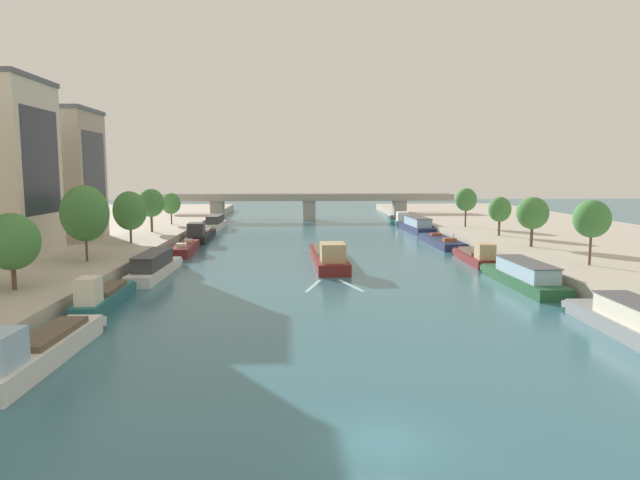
{
  "coord_description": "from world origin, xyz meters",
  "views": [
    {
      "loc": [
        -3.65,
        -21.51,
        10.85
      ],
      "look_at": [
        0.0,
        53.68,
        1.7
      ],
      "focal_mm": 31.63,
      "sensor_mm": 36.0,
      "label": 1
    }
  ],
  "objects_px": {
    "tree_left_past_mid": "(130,211)",
    "tree_right_past_mid": "(592,219)",
    "moored_boat_left_second": "(216,223)",
    "moored_boat_right_lone": "(476,256)",
    "moored_boat_right_upstream": "(417,226)",
    "tree_left_far": "(85,213)",
    "bridge_far": "(309,203)",
    "barge_midriver": "(328,256)",
    "moored_boat_left_far": "(186,248)",
    "moored_boat_right_near": "(441,241)",
    "tree_right_third": "(500,209)",
    "moored_boat_left_upstream": "(103,297)",
    "moored_boat_left_near": "(200,234)",
    "tree_left_end_of_row": "(171,203)",
    "tree_right_far": "(466,200)",
    "moored_boat_left_downstream": "(39,350)",
    "moored_boat_right_downstream": "(523,276)",
    "tree_left_by_lamp": "(151,203)",
    "tree_right_by_lamp": "(533,213)",
    "moored_boat_right_gap_after": "(399,220)",
    "tree_left_midway": "(12,242)",
    "moored_boat_left_end": "(155,266)"
  },
  "relations": [
    {
      "from": "bridge_far",
      "to": "tree_left_far",
      "type": "bearing_deg",
      "value": -110.0
    },
    {
      "from": "moored_boat_left_second",
      "to": "moored_boat_right_lone",
      "type": "relative_size",
      "value": 1.07
    },
    {
      "from": "moored_boat_left_downstream",
      "to": "tree_left_far",
      "type": "xyz_separation_m",
      "value": [
        -6.94,
        27.11,
        5.68
      ]
    },
    {
      "from": "barge_midriver",
      "to": "tree_left_midway",
      "type": "height_order",
      "value": "tree_left_midway"
    },
    {
      "from": "tree_right_third",
      "to": "bridge_far",
      "type": "bearing_deg",
      "value": 119.01
    },
    {
      "from": "barge_midriver",
      "to": "moored_boat_left_upstream",
      "type": "xyz_separation_m",
      "value": [
        -19.19,
        -20.76,
        -0.02
      ]
    },
    {
      "from": "moored_boat_left_second",
      "to": "moored_boat_right_gap_after",
      "type": "distance_m",
      "value": 38.0
    },
    {
      "from": "moored_boat_left_near",
      "to": "tree_left_end_of_row",
      "type": "height_order",
      "value": "tree_left_end_of_row"
    },
    {
      "from": "tree_right_far",
      "to": "moored_boat_left_near",
      "type": "bearing_deg",
      "value": -177.06
    },
    {
      "from": "moored_boat_right_lone",
      "to": "tree_right_by_lamp",
      "type": "relative_size",
      "value": 2.03
    },
    {
      "from": "tree_left_end_of_row",
      "to": "tree_right_by_lamp",
      "type": "height_order",
      "value": "tree_right_by_lamp"
    },
    {
      "from": "moored_boat_left_second",
      "to": "bridge_far",
      "type": "distance_m",
      "value": 25.73
    },
    {
      "from": "tree_right_past_mid",
      "to": "moored_boat_right_downstream",
      "type": "bearing_deg",
      "value": -165.18
    },
    {
      "from": "moored_boat_left_downstream",
      "to": "barge_midriver",
      "type": "bearing_deg",
      "value": 61.51
    },
    {
      "from": "moored_boat_left_upstream",
      "to": "tree_right_by_lamp",
      "type": "height_order",
      "value": "tree_right_by_lamp"
    },
    {
      "from": "moored_boat_left_far",
      "to": "moored_boat_left_second",
      "type": "xyz_separation_m",
      "value": [
        -0.59,
        33.93,
        0.39
      ]
    },
    {
      "from": "moored_boat_right_near",
      "to": "tree_right_third",
      "type": "bearing_deg",
      "value": -18.73
    },
    {
      "from": "tree_left_far",
      "to": "bridge_far",
      "type": "xyz_separation_m",
      "value": [
        24.85,
        68.26,
        -2.84
      ]
    },
    {
      "from": "tree_left_by_lamp",
      "to": "tree_right_by_lamp",
      "type": "relative_size",
      "value": 1.08
    },
    {
      "from": "moored_boat_left_end",
      "to": "tree_right_third",
      "type": "height_order",
      "value": "tree_right_third"
    },
    {
      "from": "moored_boat_right_lone",
      "to": "moored_boat_right_upstream",
      "type": "xyz_separation_m",
      "value": [
        0.44,
        34.62,
        0.34
      ]
    },
    {
      "from": "moored_boat_right_downstream",
      "to": "tree_left_by_lamp",
      "type": "distance_m",
      "value": 56.52
    },
    {
      "from": "moored_boat_right_near",
      "to": "moored_boat_right_upstream",
      "type": "xyz_separation_m",
      "value": [
        0.29,
        18.1,
        0.61
      ]
    },
    {
      "from": "moored_boat_left_second",
      "to": "moored_boat_right_upstream",
      "type": "bearing_deg",
      "value": -13.25
    },
    {
      "from": "tree_left_by_lamp",
      "to": "tree_left_end_of_row",
      "type": "xyz_separation_m",
      "value": [
        0.4,
        12.3,
        -0.77
      ]
    },
    {
      "from": "moored_boat_right_downstream",
      "to": "tree_right_third",
      "type": "height_order",
      "value": "tree_right_third"
    },
    {
      "from": "moored_boat_left_downstream",
      "to": "moored_boat_right_near",
      "type": "height_order",
      "value": "moored_boat_left_downstream"
    },
    {
      "from": "tree_left_past_mid",
      "to": "tree_right_past_mid",
      "type": "xyz_separation_m",
      "value": [
        50.24,
        -20.01,
        0.41
      ]
    },
    {
      "from": "moored_boat_left_downstream",
      "to": "tree_right_by_lamp",
      "type": "distance_m",
      "value": 56.88
    },
    {
      "from": "barge_midriver",
      "to": "moored_boat_left_far",
      "type": "distance_m",
      "value": 20.95
    },
    {
      "from": "barge_midriver",
      "to": "moored_boat_left_far",
      "type": "height_order",
      "value": "barge_midriver"
    },
    {
      "from": "tree_left_midway",
      "to": "moored_boat_left_end",
      "type": "bearing_deg",
      "value": 62.7
    },
    {
      "from": "tree_left_past_mid",
      "to": "moored_boat_left_second",
      "type": "bearing_deg",
      "value": 80.26
    },
    {
      "from": "tree_left_end_of_row",
      "to": "tree_right_far",
      "type": "relative_size",
      "value": 0.85
    },
    {
      "from": "moored_boat_left_upstream",
      "to": "moored_boat_right_lone",
      "type": "relative_size",
      "value": 0.92
    },
    {
      "from": "tree_left_past_mid",
      "to": "moored_boat_left_downstream",
      "type": "bearing_deg",
      "value": -80.96
    },
    {
      "from": "tree_right_past_mid",
      "to": "moored_boat_right_gap_after",
      "type": "bearing_deg",
      "value": 96.27
    },
    {
      "from": "moored_boat_right_upstream",
      "to": "tree_left_past_mid",
      "type": "height_order",
      "value": "tree_left_past_mid"
    },
    {
      "from": "moored_boat_left_near",
      "to": "moored_boat_right_gap_after",
      "type": "relative_size",
      "value": 1.13
    },
    {
      "from": "moored_boat_left_downstream",
      "to": "moored_boat_right_gap_after",
      "type": "xyz_separation_m",
      "value": [
        36.56,
        85.53,
        -0.12
      ]
    },
    {
      "from": "tree_left_past_mid",
      "to": "moored_boat_right_downstream",
      "type": "bearing_deg",
      "value": -27.16
    },
    {
      "from": "moored_boat_left_end",
      "to": "tree_left_past_mid",
      "type": "height_order",
      "value": "tree_left_past_mid"
    },
    {
      "from": "moored_boat_left_downstream",
      "to": "moored_boat_left_near",
      "type": "xyz_separation_m",
      "value": [
        -0.56,
        59.15,
        -0.02
      ]
    },
    {
      "from": "moored_boat_right_gap_after",
      "to": "tree_left_past_mid",
      "type": "xyz_separation_m",
      "value": [
        -43.29,
        -43.26,
        5.02
      ]
    },
    {
      "from": "moored_boat_right_near",
      "to": "tree_right_past_mid",
      "type": "relative_size",
      "value": 2.42
    },
    {
      "from": "moored_boat_left_upstream",
      "to": "moored_boat_left_near",
      "type": "distance_m",
      "value": 45.97
    },
    {
      "from": "moored_boat_right_gap_after",
      "to": "tree_left_midway",
      "type": "bearing_deg",
      "value": -121.28
    },
    {
      "from": "moored_boat_left_downstream",
      "to": "tree_right_by_lamp",
      "type": "xyz_separation_m",
      "value": [
        43.62,
        36.18,
        4.85
      ]
    },
    {
      "from": "bridge_far",
      "to": "moored_boat_right_upstream",
      "type": "bearing_deg",
      "value": -54.71
    },
    {
      "from": "moored_boat_left_second",
      "to": "moored_boat_right_downstream",
      "type": "bearing_deg",
      "value": -57.4
    }
  ]
}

